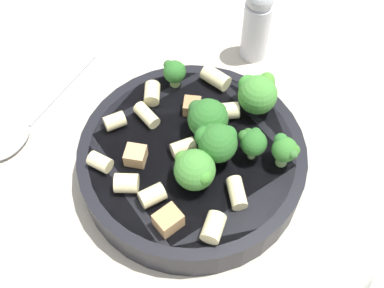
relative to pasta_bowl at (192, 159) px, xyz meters
The scene contains 25 objects.
ground_plane 0.02m from the pasta_bowl, ahead, with size 2.00×2.00×0.00m, color #BCB29E.
pasta_bowl is the anchor object (origin of this frame).
broccoli_floret_0 0.09m from the pasta_bowl, 158.36° to the left, with size 0.02×0.03×0.03m.
broccoli_floret_1 0.09m from the pasta_bowl, 88.31° to the right, with size 0.03×0.02×0.03m.
broccoli_floret_2 0.05m from the pasta_bowl, 138.15° to the right, with size 0.04×0.04×0.04m.
broccoli_floret_3 0.09m from the pasta_bowl, 153.38° to the right, with size 0.04×0.04×0.04m.
broccoli_floret_4 0.05m from the pasta_bowl, 81.23° to the left, with size 0.04×0.04×0.04m.
broccoli_floret_5 0.05m from the pasta_bowl, 146.37° to the left, with size 0.04×0.04×0.04m.
broccoli_floret_6 0.07m from the pasta_bowl, 162.11° to the left, with size 0.03×0.03×0.03m.
rigatoni_0 0.09m from the pasta_bowl, ahead, with size 0.01×0.01×0.02m, color beige.
rigatoni_1 0.08m from the pasta_bowl, 33.02° to the right, with size 0.01×0.01×0.02m, color beige.
rigatoni_2 0.02m from the pasta_bowl, 11.82° to the right, with size 0.01×0.01×0.02m, color beige.
rigatoni_3 0.06m from the pasta_bowl, 51.39° to the right, with size 0.01×0.01×0.03m, color beige.
rigatoni_4 0.07m from the pasta_bowl, 44.65° to the left, with size 0.02×0.02×0.02m, color beige.
rigatoni_5 0.09m from the pasta_bowl, 89.76° to the left, with size 0.02×0.02×0.02m, color beige.
rigatoni_6 0.07m from the pasta_bowl, 116.13° to the left, with size 0.01×0.01×0.03m, color beige.
rigatoni_7 0.06m from the pasta_bowl, 143.48° to the right, with size 0.02×0.02×0.02m, color beige.
rigatoni_8 0.08m from the pasta_bowl, 69.53° to the right, with size 0.02×0.02×0.02m, color beige.
rigatoni_9 0.09m from the pasta_bowl, 118.44° to the right, with size 0.02×0.02×0.03m, color beige.
rigatoni_10 0.08m from the pasta_bowl, 23.16° to the left, with size 0.02×0.02×0.02m, color beige.
chicken_chunk_0 0.05m from the pasta_bowl, 102.16° to the right, with size 0.02×0.02×0.01m, color #A87A4C.
chicken_chunk_1 0.06m from the pasta_bowl, ahead, with size 0.02×0.02×0.01m, color tan.
chicken_chunk_2 0.08m from the pasta_bowl, 63.27° to the left, with size 0.02×0.02×0.02m, color tan.
pepper_shaker 0.18m from the pasta_bowl, 126.02° to the right, with size 0.03×0.03×0.10m.
spoon 0.19m from the pasta_bowl, 28.55° to the right, with size 0.13×0.15×0.01m.
Camera 1 is at (0.05, 0.25, 0.42)m, focal length 45.00 mm.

